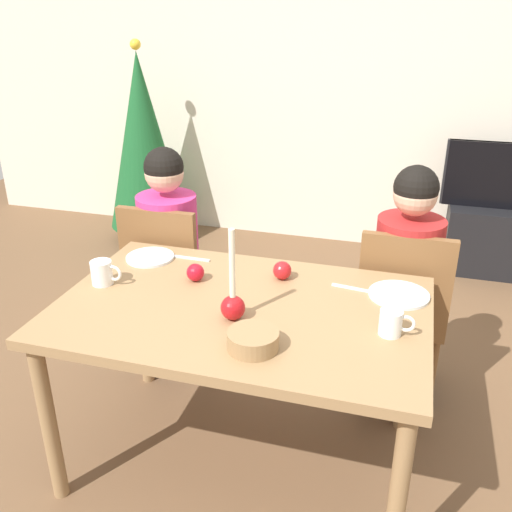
{
  "coord_description": "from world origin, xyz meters",
  "views": [
    {
      "loc": [
        0.57,
        -1.77,
        1.8
      ],
      "look_at": [
        0.0,
        0.2,
        0.87
      ],
      "focal_mm": 39.47,
      "sensor_mm": 36.0,
      "label": 1
    }
  ],
  "objects": [
    {
      "name": "ground_plane",
      "position": [
        0.0,
        0.0,
        0.0
      ],
      "size": [
        7.68,
        7.68,
        0.0
      ],
      "primitive_type": "plane",
      "color": "brown"
    },
    {
      "name": "back_wall",
      "position": [
        0.0,
        2.6,
        1.3
      ],
      "size": [
        6.4,
        0.1,
        2.6
      ],
      "primitive_type": "cube",
      "color": "beige",
      "rests_on": "ground"
    },
    {
      "name": "dining_table",
      "position": [
        0.0,
        0.0,
        0.67
      ],
      "size": [
        1.4,
        0.9,
        0.75
      ],
      "color": "#99754C",
      "rests_on": "ground"
    },
    {
      "name": "chair_left",
      "position": [
        -0.59,
        0.61,
        0.51
      ],
      "size": [
        0.4,
        0.4,
        0.9
      ],
      "color": "brown",
      "rests_on": "ground"
    },
    {
      "name": "chair_right",
      "position": [
        0.59,
        0.61,
        0.51
      ],
      "size": [
        0.4,
        0.4,
        0.9
      ],
      "color": "brown",
      "rests_on": "ground"
    },
    {
      "name": "person_left_child",
      "position": [
        -0.59,
        0.64,
        0.57
      ],
      "size": [
        0.3,
        0.3,
        1.17
      ],
      "color": "#33384C",
      "rests_on": "ground"
    },
    {
      "name": "person_right_child",
      "position": [
        0.59,
        0.64,
        0.57
      ],
      "size": [
        0.3,
        0.3,
        1.17
      ],
      "color": "#33384C",
      "rests_on": "ground"
    },
    {
      "name": "tv_stand",
      "position": [
        1.16,
        2.3,
        0.24
      ],
      "size": [
        0.64,
        0.4,
        0.48
      ],
      "primitive_type": "cube",
      "color": "black",
      "rests_on": "ground"
    },
    {
      "name": "tv",
      "position": [
        1.16,
        2.3,
        0.71
      ],
      "size": [
        0.79,
        0.05,
        0.46
      ],
      "color": "black",
      "rests_on": "tv_stand"
    },
    {
      "name": "christmas_tree",
      "position": [
        -1.48,
        2.15,
        0.81
      ],
      "size": [
        0.61,
        0.61,
        1.56
      ],
      "color": "brown",
      "rests_on": "ground"
    },
    {
      "name": "candle_centerpiece",
      "position": [
        0.0,
        -0.1,
        0.82
      ],
      "size": [
        0.09,
        0.09,
        0.35
      ],
      "color": "red",
      "rests_on": "dining_table"
    },
    {
      "name": "plate_left",
      "position": [
        -0.52,
        0.3,
        0.76
      ],
      "size": [
        0.21,
        0.21,
        0.01
      ],
      "primitive_type": "cylinder",
      "color": "silver",
      "rests_on": "dining_table"
    },
    {
      "name": "plate_right",
      "position": [
        0.57,
        0.25,
        0.76
      ],
      "size": [
        0.24,
        0.24,
        0.01
      ],
      "primitive_type": "cylinder",
      "color": "silver",
      "rests_on": "dining_table"
    },
    {
      "name": "mug_left",
      "position": [
        -0.59,
        0.02,
        0.8
      ],
      "size": [
        0.13,
        0.09,
        0.1
      ],
      "color": "white",
      "rests_on": "dining_table"
    },
    {
      "name": "mug_right",
      "position": [
        0.56,
        -0.05,
        0.8
      ],
      "size": [
        0.12,
        0.08,
        0.09
      ],
      "color": "white",
      "rests_on": "dining_table"
    },
    {
      "name": "fork_left",
      "position": [
        -0.34,
        0.34,
        0.75
      ],
      "size": [
        0.18,
        0.02,
        0.01
      ],
      "primitive_type": "cube",
      "rotation": [
        0.0,
        0.0,
        -0.02
      ],
      "color": "silver",
      "rests_on": "dining_table"
    },
    {
      "name": "fork_right",
      "position": [
        0.39,
        0.25,
        0.75
      ],
      "size": [
        0.18,
        0.04,
        0.01
      ],
      "primitive_type": "cube",
      "rotation": [
        0.0,
        0.0,
        -0.13
      ],
      "color": "silver",
      "rests_on": "dining_table"
    },
    {
      "name": "bowl_walnuts",
      "position": [
        0.12,
        -0.26,
        0.78
      ],
      "size": [
        0.17,
        0.17,
        0.06
      ],
      "primitive_type": "cylinder",
      "color": "#99754C",
      "rests_on": "dining_table"
    },
    {
      "name": "apple_near_candle",
      "position": [
        0.09,
        0.27,
        0.79
      ],
      "size": [
        0.08,
        0.08,
        0.08
      ],
      "primitive_type": "sphere",
      "color": "red",
      "rests_on": "dining_table"
    },
    {
      "name": "apple_by_left_plate",
      "position": [
        -0.25,
        0.15,
        0.79
      ],
      "size": [
        0.07,
        0.07,
        0.07
      ],
      "primitive_type": "sphere",
      "color": "red",
      "rests_on": "dining_table"
    }
  ]
}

